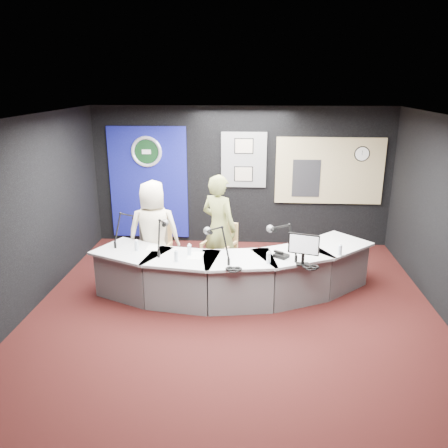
# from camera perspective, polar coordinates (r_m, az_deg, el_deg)

# --- Properties ---
(ground) EXTENTS (6.00, 6.00, 0.00)m
(ground) POSITION_cam_1_polar(r_m,az_deg,el_deg) (6.79, 1.26, -11.01)
(ground) COLOR black
(ground) RESTS_ON ground
(ceiling) EXTENTS (6.00, 6.00, 0.02)m
(ceiling) POSITION_cam_1_polar(r_m,az_deg,el_deg) (5.96, 1.45, 13.27)
(ceiling) COLOR silver
(ceiling) RESTS_ON ground
(wall_back) EXTENTS (6.00, 0.02, 2.80)m
(wall_back) POSITION_cam_1_polar(r_m,az_deg,el_deg) (9.14, 2.18, 6.00)
(wall_back) COLOR black
(wall_back) RESTS_ON ground
(wall_front) EXTENTS (6.00, 0.02, 2.80)m
(wall_front) POSITION_cam_1_polar(r_m,az_deg,el_deg) (3.49, -0.90, -14.63)
(wall_front) COLOR black
(wall_front) RESTS_ON ground
(wall_left) EXTENTS (0.02, 6.00, 2.80)m
(wall_left) POSITION_cam_1_polar(r_m,az_deg,el_deg) (7.02, -23.92, 0.80)
(wall_left) COLOR black
(wall_left) RESTS_ON ground
(broadcast_desk) EXTENTS (4.50, 1.90, 0.75)m
(broadcast_desk) POSITION_cam_1_polar(r_m,az_deg,el_deg) (7.11, 1.08, -6.21)
(broadcast_desk) COLOR #AFB2B4
(broadcast_desk) RESTS_ON ground
(backdrop_panel) EXTENTS (1.60, 0.05, 2.30)m
(backdrop_panel) POSITION_cam_1_polar(r_m,az_deg,el_deg) (9.38, -9.56, 5.15)
(backdrop_panel) COLOR navy
(backdrop_panel) RESTS_ON wall_back
(agency_seal) EXTENTS (0.63, 0.07, 0.63)m
(agency_seal) POSITION_cam_1_polar(r_m,az_deg,el_deg) (9.23, -9.82, 9.03)
(agency_seal) COLOR silver
(agency_seal) RESTS_ON backdrop_panel
(seal_center) EXTENTS (0.48, 0.01, 0.48)m
(seal_center) POSITION_cam_1_polar(r_m,az_deg,el_deg) (9.23, -9.82, 9.04)
(seal_center) COLOR black
(seal_center) RESTS_ON backdrop_panel
(pinboard) EXTENTS (0.90, 0.04, 1.10)m
(pinboard) POSITION_cam_1_polar(r_m,az_deg,el_deg) (9.04, 2.52, 8.13)
(pinboard) COLOR slate
(pinboard) RESTS_ON wall_back
(framed_photo_upper) EXTENTS (0.34, 0.02, 0.27)m
(framed_photo_upper) POSITION_cam_1_polar(r_m,az_deg,el_deg) (8.97, 2.54, 9.86)
(framed_photo_upper) COLOR gray
(framed_photo_upper) RESTS_ON pinboard
(framed_photo_lower) EXTENTS (0.34, 0.02, 0.27)m
(framed_photo_lower) POSITION_cam_1_polar(r_m,az_deg,el_deg) (9.06, 2.49, 6.35)
(framed_photo_lower) COLOR gray
(framed_photo_lower) RESTS_ON pinboard
(booth_window_frame) EXTENTS (2.12, 0.06, 1.32)m
(booth_window_frame) POSITION_cam_1_polar(r_m,az_deg,el_deg) (9.20, 13.22, 6.58)
(booth_window_frame) COLOR tan
(booth_window_frame) RESTS_ON wall_back
(booth_glow) EXTENTS (2.00, 0.02, 1.20)m
(booth_glow) POSITION_cam_1_polar(r_m,az_deg,el_deg) (9.19, 13.23, 6.56)
(booth_glow) COLOR #D6B887
(booth_glow) RESTS_ON booth_window_frame
(equipment_rack) EXTENTS (0.55, 0.02, 0.75)m
(equipment_rack) POSITION_cam_1_polar(r_m,az_deg,el_deg) (9.13, 10.39, 5.72)
(equipment_rack) COLOR black
(equipment_rack) RESTS_ON booth_window_frame
(wall_clock) EXTENTS (0.28, 0.01, 0.28)m
(wall_clock) POSITION_cam_1_polar(r_m,az_deg,el_deg) (9.23, 17.12, 8.51)
(wall_clock) COLOR white
(wall_clock) RESTS_ON booth_window_frame
(armchair_left) EXTENTS (0.54, 0.54, 0.87)m
(armchair_left) POSITION_cam_1_polar(r_m,az_deg,el_deg) (7.67, -8.76, -4.11)
(armchair_left) COLOR tan
(armchair_left) RESTS_ON ground
(armchair_right) EXTENTS (0.77, 0.77, 1.03)m
(armchair_right) POSITION_cam_1_polar(r_m,az_deg,el_deg) (7.66, -0.63, -3.27)
(armchair_right) COLOR tan
(armchair_right) RESTS_ON ground
(draped_jacket) EXTENTS (0.51, 0.16, 0.70)m
(draped_jacket) POSITION_cam_1_polar(r_m,az_deg,el_deg) (7.84, -8.80, -2.16)
(draped_jacket) COLOR gray
(draped_jacket) RESTS_ON armchair_left
(person_man) EXTENTS (0.92, 0.66, 1.74)m
(person_man) POSITION_cam_1_polar(r_m,az_deg,el_deg) (7.52, -8.91, -1.03)
(person_man) COLOR beige
(person_man) RESTS_ON ground
(person_woman) EXTENTS (0.79, 0.73, 1.81)m
(person_woman) POSITION_cam_1_polar(r_m,az_deg,el_deg) (7.53, -0.64, -0.47)
(person_woman) COLOR olive
(person_woman) RESTS_ON ground
(computer_monitor) EXTENTS (0.47, 0.17, 0.33)m
(computer_monitor) POSITION_cam_1_polar(r_m,az_deg,el_deg) (6.43, 10.08, -2.51)
(computer_monitor) COLOR black
(computer_monitor) RESTS_ON broadcast_desk
(desk_phone) EXTENTS (0.26, 0.25, 0.05)m
(desk_phone) POSITION_cam_1_polar(r_m,az_deg,el_deg) (6.76, 7.28, -4.02)
(desk_phone) COLOR black
(desk_phone) RESTS_ON broadcast_desk
(headphones_near) EXTENTS (0.22, 0.22, 0.04)m
(headphones_near) POSITION_cam_1_polar(r_m,az_deg,el_deg) (6.45, 10.97, -5.36)
(headphones_near) COLOR black
(headphones_near) RESTS_ON broadcast_desk
(headphones_far) EXTENTS (0.21, 0.21, 0.04)m
(headphones_far) POSITION_cam_1_polar(r_m,az_deg,el_deg) (6.27, 1.24, -5.74)
(headphones_far) COLOR black
(headphones_far) RESTS_ON broadcast_desk
(paper_stack) EXTENTS (0.19, 0.27, 0.00)m
(paper_stack) POSITION_cam_1_polar(r_m,az_deg,el_deg) (7.17, -9.01, -2.99)
(paper_stack) COLOR white
(paper_stack) RESTS_ON broadcast_desk
(notepad) EXTENTS (0.23, 0.32, 0.00)m
(notepad) POSITION_cam_1_polar(r_m,az_deg,el_deg) (6.78, -3.64, -4.03)
(notepad) COLOR white
(notepad) RESTS_ON broadcast_desk
(boom_mic_a) EXTENTS (0.35, 0.69, 0.60)m
(boom_mic_a) POSITION_cam_1_polar(r_m,az_deg,el_deg) (7.40, -12.29, -0.05)
(boom_mic_a) COLOR black
(boom_mic_a) RESTS_ON broadcast_desk
(boom_mic_b) EXTENTS (0.16, 0.74, 0.60)m
(boom_mic_b) POSITION_cam_1_polar(r_m,az_deg,el_deg) (6.97, -7.91, -0.95)
(boom_mic_b) COLOR black
(boom_mic_b) RESTS_ON broadcast_desk
(boom_mic_c) EXTENTS (0.47, 0.63, 0.60)m
(boom_mic_c) POSITION_cam_1_polar(r_m,az_deg,el_deg) (6.58, -0.82, -1.92)
(boom_mic_c) COLOR black
(boom_mic_c) RESTS_ON broadcast_desk
(boom_mic_d) EXTENTS (0.49, 0.62, 0.60)m
(boom_mic_d) POSITION_cam_1_polar(r_m,az_deg,el_deg) (6.73, 7.49, -1.61)
(boom_mic_d) COLOR black
(boom_mic_d) RESTS_ON broadcast_desk
(water_bottles) EXTENTS (3.17, 0.58, 0.18)m
(water_bottles) POSITION_cam_1_polar(r_m,az_deg,el_deg) (6.72, 1.61, -3.39)
(water_bottles) COLOR silver
(water_bottles) RESTS_ON broadcast_desk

